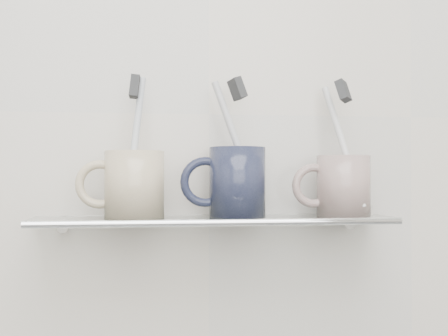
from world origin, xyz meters
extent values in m
plane|color=beige|center=(0.00, 1.10, 1.25)|extent=(2.50, 0.00, 2.50)
cube|color=silver|center=(0.00, 1.04, 1.10)|extent=(0.50, 0.12, 0.01)
cylinder|color=silver|center=(0.00, 0.98, 1.10)|extent=(0.50, 0.01, 0.01)
cylinder|color=silver|center=(-0.21, 1.09, 1.09)|extent=(0.02, 0.03, 0.02)
cylinder|color=silver|center=(0.21, 1.09, 1.09)|extent=(0.02, 0.03, 0.02)
cylinder|color=beige|center=(-0.11, 1.04, 1.15)|extent=(0.10, 0.10, 0.09)
torus|color=beige|center=(-0.16, 1.04, 1.15)|extent=(0.07, 0.01, 0.07)
cylinder|color=silver|center=(-0.11, 1.04, 1.20)|extent=(0.03, 0.03, 0.19)
cube|color=#292B2C|center=(-0.11, 1.04, 1.28)|extent=(0.02, 0.03, 0.03)
cylinder|color=black|center=(0.03, 1.04, 1.15)|extent=(0.08, 0.08, 0.10)
torus|color=black|center=(-0.01, 1.04, 1.15)|extent=(0.07, 0.01, 0.07)
cylinder|color=#B9B9B9|center=(0.03, 1.04, 1.20)|extent=(0.08, 0.02, 0.18)
cube|color=#292B2C|center=(0.03, 1.04, 1.28)|extent=(0.03, 0.03, 0.04)
cylinder|color=beige|center=(0.19, 1.04, 1.14)|extent=(0.09, 0.09, 0.09)
torus|color=beige|center=(0.15, 1.04, 1.14)|extent=(0.06, 0.01, 0.06)
cylinder|color=beige|center=(0.19, 1.04, 1.20)|extent=(0.05, 0.07, 0.18)
cube|color=#292B2C|center=(0.19, 1.04, 1.28)|extent=(0.03, 0.03, 0.04)
cylinder|color=silver|center=(0.22, 1.04, 1.11)|extent=(0.04, 0.04, 0.01)
camera|label=1|loc=(-0.11, 0.17, 1.16)|focal=50.00mm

